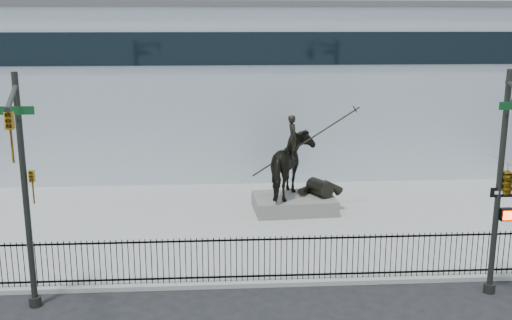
{
  "coord_description": "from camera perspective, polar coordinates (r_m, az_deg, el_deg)",
  "views": [
    {
      "loc": [
        -1.46,
        -16.68,
        8.39
      ],
      "look_at": [
        0.02,
        6.0,
        3.04
      ],
      "focal_mm": 42.0,
      "sensor_mm": 36.0,
      "label": 1
    }
  ],
  "objects": [
    {
      "name": "building",
      "position": [
        36.92,
        -1.46,
        7.19
      ],
      "size": [
        44.0,
        14.0,
        9.0
      ],
      "primitive_type": "cube",
      "color": "silver",
      "rests_on": "ground"
    },
    {
      "name": "picket_fence",
      "position": [
        19.49,
        0.87,
        -9.36
      ],
      "size": [
        22.1,
        0.1,
        1.5
      ],
      "color": "black",
      "rests_on": "plaza"
    },
    {
      "name": "statue_plinth",
      "position": [
        26.5,
        3.64,
        -4.16
      ],
      "size": [
        3.64,
        2.62,
        0.66
      ],
      "primitive_type": "cube",
      "rotation": [
        0.0,
        0.0,
        0.06
      ],
      "color": "#595751",
      "rests_on": "plaza"
    },
    {
      "name": "ground",
      "position": [
        18.73,
        1.17,
        -13.37
      ],
      "size": [
        120.0,
        120.0,
        0.0
      ],
      "primitive_type": "plane",
      "color": "black",
      "rests_on": "ground"
    },
    {
      "name": "equestrian_statue",
      "position": [
        26.06,
        3.84,
        -0.58
      ],
      "size": [
        4.48,
        2.91,
        3.8
      ],
      "rotation": [
        0.0,
        0.0,
        0.06
      ],
      "color": "black",
      "rests_on": "statue_plinth"
    },
    {
      "name": "plaza",
      "position": [
        25.14,
        -0.2,
        -6.07
      ],
      "size": [
        30.0,
        12.0,
        0.15
      ],
      "primitive_type": "cube",
      "color": "gray",
      "rests_on": "ground"
    },
    {
      "name": "traffic_signal_left",
      "position": [
        17.46,
        -21.25,
        -2.14
      ],
      "size": [
        1.52,
        4.84,
        7.0
      ],
      "color": "black",
      "rests_on": "ground"
    }
  ]
}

